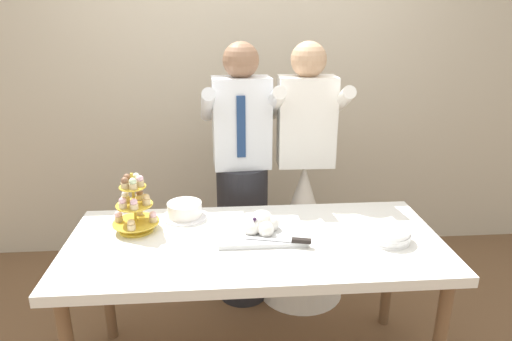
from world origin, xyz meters
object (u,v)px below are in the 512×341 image
cupcake_stand (134,206)px  round_cake (185,211)px  main_cake_tray (261,227)px  plate_stack (388,234)px  dessert_table (255,253)px  person_bride (303,213)px  person_groom (242,192)px

cupcake_stand → round_cake: size_ratio=1.27×
cupcake_stand → round_cake: cupcake_stand is taller
main_cake_tray → plate_stack: (0.60, -0.12, -0.01)m
dessert_table → person_bride: bearing=62.3°
person_groom → person_bride: same height
person_groom → cupcake_stand: bearing=-135.7°
dessert_table → cupcake_stand: (-0.58, 0.14, 0.21)m
cupcake_stand → round_cake: 0.28m
dessert_table → round_cake: round_cake is taller
dessert_table → plate_stack: size_ratio=8.59×
cupcake_stand → person_bride: size_ratio=0.18×
dessert_table → round_cake: 0.46m
main_cake_tray → person_groom: size_ratio=0.26×
person_groom → main_cake_tray: bearing=-84.3°
person_bride → dessert_table: bearing=-117.7°
dessert_table → person_bride: 0.79m
main_cake_tray → cupcake_stand: bearing=172.4°
plate_stack → round_cake: round_cake is taller
main_cake_tray → person_bride: bearing=62.4°
plate_stack → person_bride: (-0.27, 0.75, -0.23)m
dessert_table → plate_stack: 0.65m
round_cake → person_bride: 0.86m
round_cake → person_bride: size_ratio=0.14×
person_bride → person_groom: bearing=-179.3°
main_cake_tray → plate_stack: 0.61m
plate_stack → person_groom: size_ratio=0.13×
round_cake → person_groom: (0.33, 0.41, -0.07)m
plate_stack → person_groom: 1.00m
cupcake_stand → person_groom: person_groom is taller
main_cake_tray → person_groom: (-0.06, 0.63, -0.07)m
person_bride → round_cake: bearing=-150.2°
cupcake_stand → main_cake_tray: 0.63m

